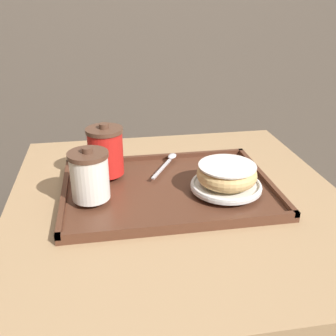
{
  "coord_description": "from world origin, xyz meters",
  "views": [
    {
      "loc": [
        -0.16,
        -0.81,
        1.21
      ],
      "look_at": [
        -0.02,
        0.03,
        0.82
      ],
      "focal_mm": 42.0,
      "sensor_mm": 36.0,
      "label": 1
    }
  ],
  "objects_px": {
    "donut_chocolate_glazed": "(227,174)",
    "spoon": "(169,160)",
    "coffee_cup_rear": "(106,151)",
    "coffee_cup_front": "(90,175)"
  },
  "relations": [
    {
      "from": "donut_chocolate_glazed",
      "to": "spoon",
      "type": "relative_size",
      "value": 0.97
    },
    {
      "from": "coffee_cup_front",
      "to": "spoon",
      "type": "distance_m",
      "value": 0.27
    },
    {
      "from": "coffee_cup_front",
      "to": "spoon",
      "type": "bearing_deg",
      "value": 39.3
    },
    {
      "from": "coffee_cup_rear",
      "to": "spoon",
      "type": "xyz_separation_m",
      "value": [
        0.17,
        0.05,
        -0.06
      ]
    },
    {
      "from": "coffee_cup_front",
      "to": "coffee_cup_rear",
      "type": "bearing_deg",
      "value": 72.78
    },
    {
      "from": "donut_chocolate_glazed",
      "to": "spoon",
      "type": "bearing_deg",
      "value": 121.41
    },
    {
      "from": "coffee_cup_front",
      "to": "spoon",
      "type": "height_order",
      "value": "coffee_cup_front"
    },
    {
      "from": "coffee_cup_front",
      "to": "donut_chocolate_glazed",
      "type": "xyz_separation_m",
      "value": [
        0.31,
        -0.01,
        -0.02
      ]
    },
    {
      "from": "coffee_cup_rear",
      "to": "spoon",
      "type": "height_order",
      "value": "coffee_cup_rear"
    },
    {
      "from": "coffee_cup_front",
      "to": "spoon",
      "type": "relative_size",
      "value": 0.84
    }
  ]
}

